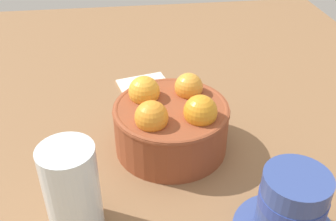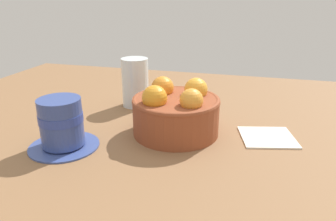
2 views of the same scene
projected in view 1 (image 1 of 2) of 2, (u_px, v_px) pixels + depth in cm
name	position (u px, v px, depth cm)	size (l,w,h in cm)	color
ground_plane	(171.00, 157.00, 60.75)	(127.12, 98.05, 4.30)	brown
terracotta_bowl	(171.00, 122.00, 57.01)	(16.64, 16.64, 10.32)	brown
coffee_cup	(291.00, 208.00, 43.82)	(12.24, 12.24, 8.97)	#3A4D90
water_glass	(72.00, 189.00, 44.15)	(6.28, 6.28, 11.43)	silver
folded_napkin	(146.00, 88.00, 73.35)	(9.71, 9.18, 0.60)	white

